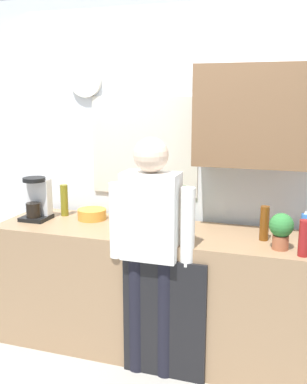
{
  "coord_description": "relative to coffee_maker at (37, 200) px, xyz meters",
  "views": [
    {
      "loc": [
        0.86,
        -2.59,
        1.84
      ],
      "look_at": [
        -0.06,
        0.25,
        1.2
      ],
      "focal_mm": 41.69,
      "sensor_mm": 36.0,
      "label": 1
    }
  ],
  "objects": [
    {
      "name": "bottle_red_vinegar",
      "position": [
        1.95,
        -0.23,
        -0.04
      ],
      "size": [
        0.06,
        0.06,
        0.22
      ],
      "primitive_type": "cylinder",
      "color": "maroon",
      "rests_on": "kitchen_counter"
    },
    {
      "name": "cup_white_mug",
      "position": [
        1.22,
        -0.12,
        -0.1
      ],
      "size": [
        0.08,
        0.08,
        0.1
      ],
      "primitive_type": "cylinder",
      "color": "white",
      "rests_on": "kitchen_counter"
    },
    {
      "name": "kitchen_counter",
      "position": [
        1.02,
        0.0,
        -0.6
      ],
      "size": [
        2.47,
        0.64,
        0.91
      ],
      "primitive_type": "cube",
      "color": "#937251",
      "rests_on": "ground_plane"
    },
    {
      "name": "mixing_bowl",
      "position": [
        0.4,
        0.12,
        -0.11
      ],
      "size": [
        0.22,
        0.22,
        0.08
      ],
      "primitive_type": "cylinder",
      "color": "orange",
      "rests_on": "kitchen_counter"
    },
    {
      "name": "potted_plant",
      "position": [
        1.82,
        -0.15,
        -0.01
      ],
      "size": [
        0.15,
        0.15,
        0.23
      ],
      "color": "#9E5638",
      "rests_on": "kitchen_counter"
    },
    {
      "name": "bottle_clear_soda",
      "position": [
        0.9,
        0.13,
        -0.01
      ],
      "size": [
        0.09,
        0.09,
        0.28
      ],
      "primitive_type": "cylinder",
      "color": "#2D8C33",
      "rests_on": "kitchen_counter"
    },
    {
      "name": "person_at_sink",
      "position": [
        1.02,
        -0.3,
        -0.11
      ],
      "size": [
        0.57,
        0.22,
        1.6
      ],
      "rotation": [
        0.0,
        0.0,
        0.18
      ],
      "color": "black",
      "rests_on": "ground_plane"
    },
    {
      "name": "coffee_maker",
      "position": [
        0.0,
        0.0,
        0.0
      ],
      "size": [
        0.2,
        0.2,
        0.33
      ],
      "color": "black",
      "rests_on": "kitchen_counter"
    },
    {
      "name": "bottle_olive_oil",
      "position": [
        0.15,
        0.15,
        -0.02
      ],
      "size": [
        0.06,
        0.06,
        0.25
      ],
      "primitive_type": "cylinder",
      "color": "olive",
      "rests_on": "kitchen_counter"
    },
    {
      "name": "back_wall_assembly",
      "position": [
        1.1,
        0.4,
        0.3
      ],
      "size": [
        4.07,
        0.42,
        2.6
      ],
      "color": "silver",
      "rests_on": "ground_plane"
    },
    {
      "name": "ground_plane",
      "position": [
        1.02,
        -0.3,
        -1.06
      ],
      "size": [
        8.0,
        8.0,
        0.0
      ],
      "primitive_type": "plane",
      "color": "#9E998E"
    },
    {
      "name": "dishwasher_panel",
      "position": [
        1.12,
        -0.33,
        -0.65
      ],
      "size": [
        0.56,
        0.02,
        0.82
      ],
      "primitive_type": "cube",
      "color": "black",
      "rests_on": "ground_plane"
    },
    {
      "name": "bottle_amber_beer",
      "position": [
        1.7,
        0.0,
        -0.03
      ],
      "size": [
        0.06,
        0.06,
        0.23
      ],
      "primitive_type": "cylinder",
      "color": "brown",
      "rests_on": "kitchen_counter"
    },
    {
      "name": "dish_soap",
      "position": [
        1.96,
        0.2,
        -0.07
      ],
      "size": [
        0.06,
        0.06,
        0.18
      ],
      "color": "blue",
      "rests_on": "kitchen_counter"
    },
    {
      "name": "bottle_green_wine",
      "position": [
        1.11,
        0.14,
        0.0
      ],
      "size": [
        0.07,
        0.07,
        0.3
      ],
      "primitive_type": "cylinder",
      "color": "#195923",
      "rests_on": "kitchen_counter"
    }
  ]
}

